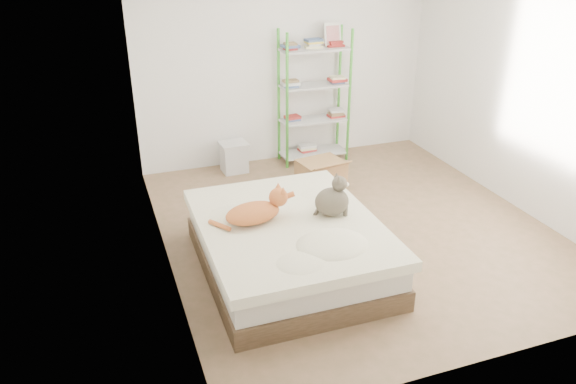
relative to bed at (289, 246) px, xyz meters
name	(u,v)px	position (x,y,z in m)	size (l,w,h in m)	color
room	(361,105)	(0.90, 0.51, 1.06)	(3.81, 4.21, 2.61)	#9E765A
bed	(289,246)	(0.00, 0.00, 0.00)	(1.53, 1.91, 0.48)	brown
orange_cat	(253,211)	(-0.30, 0.09, 0.36)	(0.58, 0.31, 0.23)	#F07041
grey_cat	(332,196)	(0.40, 0.00, 0.43)	(0.27, 0.33, 0.37)	#746B58
shelf_unit	(315,94)	(1.20, 2.39, 0.65)	(0.88, 0.36, 1.74)	green
cardboard_box	(321,175)	(0.94, 1.49, -0.07)	(0.55, 0.55, 0.40)	#B38C47
white_bin	(234,157)	(0.11, 2.34, -0.05)	(0.35, 0.31, 0.38)	silver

